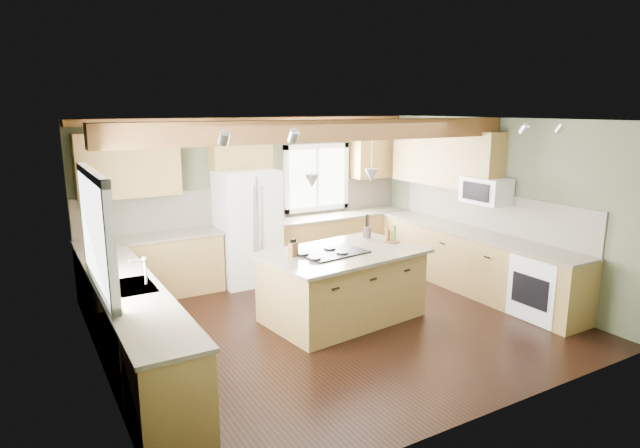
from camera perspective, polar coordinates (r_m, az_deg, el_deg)
floor at (r=7.07m, az=1.54°, el=-10.51°), size 5.60×5.60×0.00m
ceiling at (r=6.52m, az=1.67°, el=11.05°), size 5.60×5.60×0.00m
wall_back at (r=8.86m, az=-6.96°, el=2.86°), size 5.60×0.00×5.60m
wall_left at (r=5.76m, az=-22.86°, el=-3.22°), size 0.00×5.00×5.00m
wall_right at (r=8.47m, az=17.93°, el=1.91°), size 0.00×5.00×5.00m
ceiling_beam at (r=6.61m, az=1.20°, el=9.94°), size 5.55×0.26×0.26m
soffit_trim at (r=8.65m, az=-6.91°, el=10.90°), size 5.55×0.20×0.10m
backsplash_back at (r=8.86m, az=-6.91°, el=2.28°), size 5.58×0.03×0.58m
backsplash_right at (r=8.50m, az=17.58°, el=1.36°), size 0.03×3.70×0.58m
base_cab_back_left at (r=8.24m, az=-17.48°, el=-4.50°), size 2.02×0.60×0.88m
counter_back_left at (r=8.12m, az=-17.69°, el=-1.39°), size 2.06×0.64×0.04m
base_cab_back_right at (r=9.46m, az=2.22°, el=-1.77°), size 2.62×0.60×0.88m
counter_back_right at (r=9.36m, az=2.24°, el=0.96°), size 2.66×0.64×0.04m
base_cab_left at (r=6.12m, az=-19.41°, el=-10.57°), size 0.60×3.70×0.88m
counter_left at (r=5.96m, az=-19.73°, el=-6.48°), size 0.64×3.74×0.04m
base_cab_right at (r=8.47m, az=15.94°, el=-3.93°), size 0.60×3.70×0.88m
counter_right at (r=8.36m, az=16.12°, el=-0.91°), size 0.64×3.74×0.04m
upper_cab_back_left at (r=8.03m, az=-19.78°, el=5.93°), size 1.40×0.35×0.90m
upper_cab_over_fridge at (r=8.48m, az=-8.51°, el=8.18°), size 0.96×0.35×0.70m
upper_cab_right at (r=8.88m, az=13.12°, el=6.89°), size 0.35×2.20×0.90m
upper_cab_back_corner at (r=9.77m, az=5.95°, el=7.61°), size 0.90×0.35×0.90m
window_left at (r=5.75m, az=-22.93°, el=-0.68°), size 0.04×1.60×1.05m
window_back at (r=9.31m, az=-0.42°, el=4.97°), size 1.10×0.04×1.00m
sink at (r=5.96m, az=-19.73°, el=-6.44°), size 0.50×0.65×0.03m
faucet at (r=5.94m, az=-18.13°, el=-4.89°), size 0.02×0.02×0.28m
dishwasher at (r=4.97m, az=-16.25°, el=-16.04°), size 0.60×0.60×0.84m
oven at (r=7.68m, az=22.88°, el=-6.23°), size 0.60×0.72×0.84m
microwave at (r=8.23m, az=17.28°, el=3.43°), size 0.40×0.70×0.38m
pendant_left at (r=6.46m, az=-0.86°, el=4.62°), size 0.18×0.18×0.16m
pendant_right at (r=7.07m, az=5.51°, el=5.24°), size 0.18×0.18×0.16m
refrigerator at (r=8.48m, az=-7.73°, el=-0.34°), size 0.90×0.74×1.80m
island at (r=7.08m, az=2.36°, el=-6.67°), size 2.06×1.41×0.88m
island_top at (r=6.95m, az=2.39°, el=-3.08°), size 2.21×1.55×0.04m
cooktop at (r=6.84m, az=1.35°, el=-3.06°), size 0.90×0.66×0.02m
knife_block at (r=6.69m, az=-2.87°, el=-2.74°), size 0.12×0.11×0.18m
utensil_crock at (r=7.67m, az=5.05°, el=-0.89°), size 0.13×0.13×0.15m
bottle_tray at (r=7.46m, az=7.59°, el=-1.07°), size 0.25×0.25×0.22m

